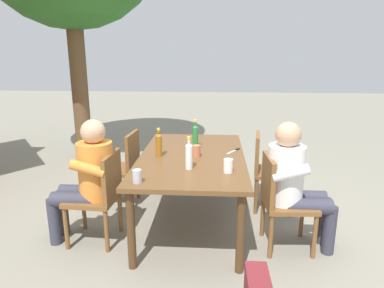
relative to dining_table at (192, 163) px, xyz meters
The scene contains 16 objects.
ground_plane 0.66m from the dining_table, ahead, with size 24.00×24.00×0.00m, color gray.
dining_table is the anchor object (origin of this frame).
chair_far_left 0.94m from the dining_table, 116.79° to the left, with size 0.47×0.47×0.87m.
chair_near_left 0.94m from the dining_table, 116.77° to the right, with size 0.46×0.46×0.87m.
chair_near_right 0.94m from the dining_table, 62.97° to the right, with size 0.49×0.49×0.87m.
chair_far_right 0.93m from the dining_table, 63.82° to the left, with size 0.47×0.47×0.87m.
person_in_white_shirt 1.02m from the dining_table, 113.78° to the left, with size 0.47×0.61×1.18m.
person_in_plaid_shirt 1.02m from the dining_table, 113.78° to the right, with size 0.47×0.61×1.18m.
bottle_clear 0.46m from the dining_table, behind, with size 0.06×0.06×0.30m.
bottle_green 0.37m from the dining_table, ahead, with size 0.06×0.06×0.31m.
bottle_amber 0.39m from the dining_table, 97.35° to the left, with size 0.06×0.06×0.29m.
cup_steel 0.87m from the dining_table, 153.30° to the left, with size 0.07×0.07×0.11m, color #B2B7BC.
cup_white 0.61m from the dining_table, 144.31° to the right, with size 0.08×0.08×0.12m, color white.
cup_terracotta 0.14m from the dining_table, 123.40° to the right, with size 0.08×0.08×0.12m, color #BC6B47.
table_knife 0.48m from the dining_table, 66.66° to the right, with size 0.21×0.15×0.01m.
backpack_by_near_side 1.49m from the dining_table, 16.68° to the right, with size 0.29×0.24×0.41m.
Camera 1 is at (-3.35, -0.22, 1.76)m, focal length 32.59 mm.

